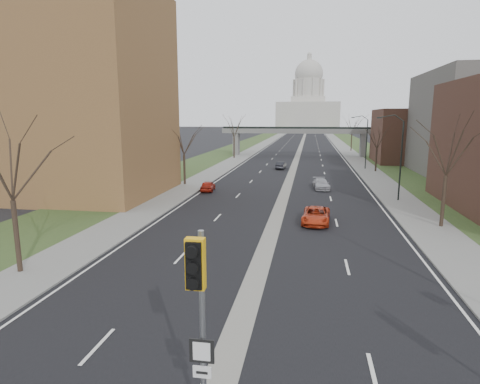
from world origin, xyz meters
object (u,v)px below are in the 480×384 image
(signal_pole_median, at_px, (199,302))
(car_left_far, at_px, (281,165))
(car_right_mid, at_px, (321,184))
(car_right_near, at_px, (316,215))
(car_left_near, at_px, (208,186))

(signal_pole_median, distance_m, car_left_far, 57.96)
(car_right_mid, bearing_deg, car_right_near, -99.48)
(car_right_mid, bearing_deg, car_left_far, 101.83)
(car_left_far, bearing_deg, car_right_mid, 113.59)
(car_left_near, distance_m, car_right_near, 17.61)
(signal_pole_median, bearing_deg, car_left_far, 91.38)
(car_left_near, distance_m, car_left_far, 22.96)
(car_left_near, relative_size, car_left_far, 0.96)
(signal_pole_median, xyz_separation_m, car_left_far, (-2.06, 57.83, -3.39))
(signal_pole_median, bearing_deg, car_left_near, 103.47)
(car_left_near, bearing_deg, car_right_mid, -170.60)
(car_left_near, xyz_separation_m, car_left_far, (6.99, 21.86, 0.00))
(signal_pole_median, xyz_separation_m, car_left_near, (-9.06, 35.96, -3.40))
(car_right_near, bearing_deg, car_right_mid, 90.69)
(car_left_near, bearing_deg, car_right_near, 128.54)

